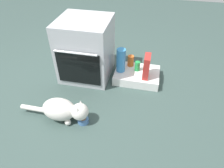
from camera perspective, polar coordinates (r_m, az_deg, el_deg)
ground at (r=2.35m, az=-10.16°, el=-3.94°), size 8.00×8.00×0.00m
oven at (r=2.51m, az=-7.38°, el=9.73°), size 0.60×0.63×0.73m
pantry_cabinet at (r=2.58m, az=6.99°, el=2.46°), size 0.55×0.40×0.11m
food_bowl at (r=2.07m, az=-8.13°, el=-9.99°), size 0.11×0.11×0.07m
cat at (r=2.07m, az=-13.56°, el=-7.08°), size 0.73×0.23×0.25m
sauce_jar at (r=2.61m, az=5.27°, el=6.52°), size 0.08×0.08×0.14m
soda_can at (r=2.54m, az=7.15°, el=5.02°), size 0.07×0.07×0.12m
cereal_box at (r=2.41m, az=9.70°, el=4.88°), size 0.07×0.18×0.28m
water_bottle at (r=2.47m, az=2.53°, el=6.67°), size 0.11×0.11×0.30m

